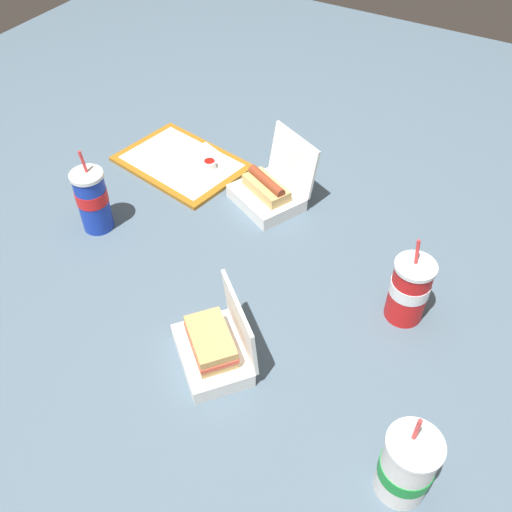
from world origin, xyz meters
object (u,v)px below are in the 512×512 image
object	(u,v)px
soda_cup_left	(409,290)
food_tray	(181,163)
soda_cup_corner	(407,466)
plastic_fork	(188,176)
clamshell_sandwich_right	(215,347)
ketchup_cup	(210,164)
soda_cup_back	(93,200)
clamshell_hotdog_front	(270,190)

from	to	relation	value
soda_cup_left	food_tray	bearing A→B (deg)	-15.75
soda_cup_corner	food_tray	bearing A→B (deg)	-33.58
food_tray	plastic_fork	world-z (taller)	plastic_fork
plastic_fork	clamshell_sandwich_right	world-z (taller)	clamshell_sandwich_right
ketchup_cup	soda_cup_back	world-z (taller)	soda_cup_back
ketchup_cup	soda_cup_corner	distance (m)	1.04
ketchup_cup	soda_cup_left	xyz separation A→B (m)	(-0.69, 0.24, 0.06)
soda_cup_corner	soda_cup_left	size ratio (longest dim) A/B	0.98
ketchup_cup	clamshell_hotdog_front	size ratio (longest dim) A/B	0.16
food_tray	clamshell_hotdog_front	distance (m)	0.32
food_tray	soda_cup_left	xyz separation A→B (m)	(-0.79, 0.22, 0.08)
ketchup_cup	food_tray	bearing A→B (deg)	9.75
clamshell_hotdog_front	clamshell_sandwich_right	size ratio (longest dim) A/B	1.04
plastic_fork	soda_cup_corner	xyz separation A→B (m)	(-0.86, 0.56, 0.06)
clamshell_sandwich_right	soda_cup_corner	distance (m)	0.45
food_tray	ketchup_cup	bearing A→B (deg)	-170.25
plastic_fork	soda_cup_back	size ratio (longest dim) A/B	0.47
clamshell_hotdog_front	soda_cup_back	distance (m)	0.48
plastic_fork	soda_cup_corner	bearing A→B (deg)	-177.20
soda_cup_left	soda_cup_back	distance (m)	0.83
plastic_fork	soda_cup_left	xyz separation A→B (m)	(-0.72, 0.17, 0.07)
clamshell_sandwich_right	soda_cup_corner	world-z (taller)	soda_cup_corner
soda_cup_back	clamshell_hotdog_front	bearing A→B (deg)	-137.44
plastic_fork	soda_cup_corner	size ratio (longest dim) A/B	0.50
soda_cup_left	soda_cup_back	xyz separation A→B (m)	(0.82, 0.12, 0.01)
food_tray	soda_cup_back	xyz separation A→B (m)	(0.03, 0.34, 0.09)
clamshell_sandwich_right	clamshell_hotdog_front	bearing A→B (deg)	-73.10
soda_cup_corner	soda_cup_back	world-z (taller)	soda_cup_back
ketchup_cup	soda_cup_left	bearing A→B (deg)	161.05
food_tray	plastic_fork	bearing A→B (deg)	139.45
clamshell_sandwich_right	soda_cup_back	bearing A→B (deg)	-21.91
soda_cup_corner	soda_cup_left	xyz separation A→B (m)	(0.13, -0.39, 0.01)
ketchup_cup	clamshell_sandwich_right	bearing A→B (deg)	124.42
food_tray	plastic_fork	xyz separation A→B (m)	(-0.07, 0.06, 0.01)
clamshell_sandwich_right	soda_cup_left	bearing A→B (deg)	-133.49
plastic_fork	soda_cup_back	bearing A→B (deg)	107.55
soda_cup_left	soda_cup_corner	bearing A→B (deg)	108.88
clamshell_hotdog_front	food_tray	bearing A→B (deg)	-3.83
food_tray	soda_cup_back	bearing A→B (deg)	85.11
food_tray	clamshell_sandwich_right	size ratio (longest dim) A/B	1.76
food_tray	soda_cup_left	bearing A→B (deg)	164.25
soda_cup_corner	soda_cup_left	distance (m)	0.41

